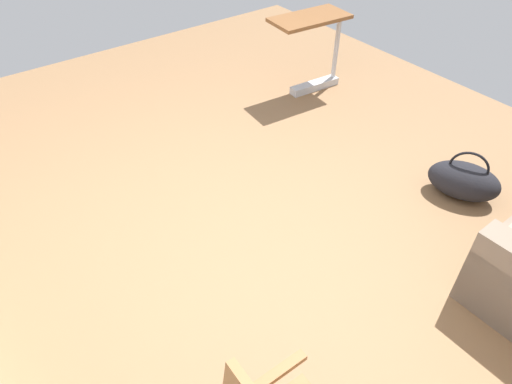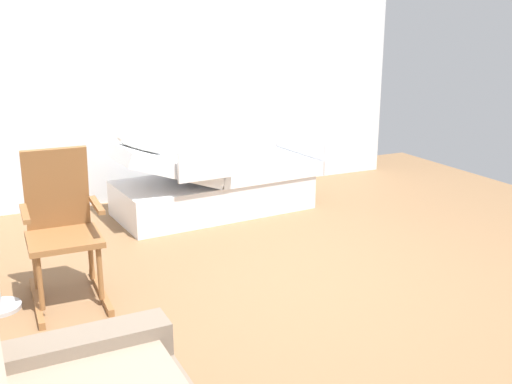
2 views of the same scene
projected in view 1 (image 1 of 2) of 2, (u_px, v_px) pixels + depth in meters
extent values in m
plane|color=olive|center=(207.00, 227.00, 3.43)|extent=(7.10, 7.10, 0.00)
cube|color=brown|center=(268.00, 380.00, 1.84)|extent=(0.39, 0.05, 0.03)
cube|color=#B2B5BA|center=(314.00, 86.00, 5.06)|extent=(0.61, 0.17, 0.08)
cylinder|color=black|center=(332.00, 81.00, 5.17)|extent=(0.07, 0.07, 0.06)
cylinder|color=black|center=(296.00, 92.00, 4.96)|extent=(0.07, 0.07, 0.06)
cylinder|color=#B2B5BA|center=(337.00, 45.00, 4.89)|extent=(0.05, 0.05, 0.74)
cube|color=brown|center=(310.00, 18.00, 4.49)|extent=(0.83, 0.47, 0.04)
ellipsoid|color=black|center=(464.00, 181.00, 3.62)|extent=(0.52, 0.64, 0.30)
torus|color=black|center=(469.00, 168.00, 3.53)|extent=(0.14, 0.28, 0.30)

